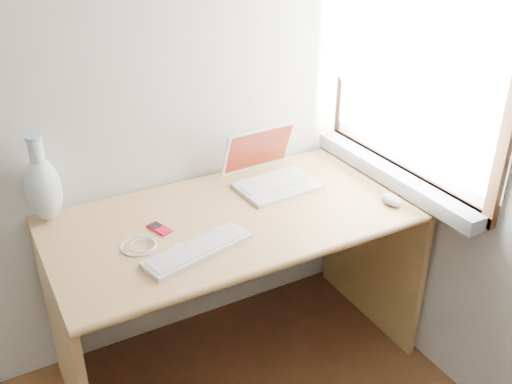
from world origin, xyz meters
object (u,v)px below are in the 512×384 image
desk (228,250)px  laptop (273,172)px  external_keyboard (198,250)px  vase (43,187)px

desk → laptop: (0.25, 0.07, 0.27)m
external_keyboard → vase: size_ratio=1.22×
laptop → external_keyboard: laptop is taller
laptop → vase: vase is taller
desk → vase: 0.76m
vase → laptop: bearing=-9.3°
laptop → external_keyboard: bearing=-149.3°
laptop → vase: bearing=167.4°
external_keyboard → vase: 0.63m
desk → external_keyboard: external_keyboard is taller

